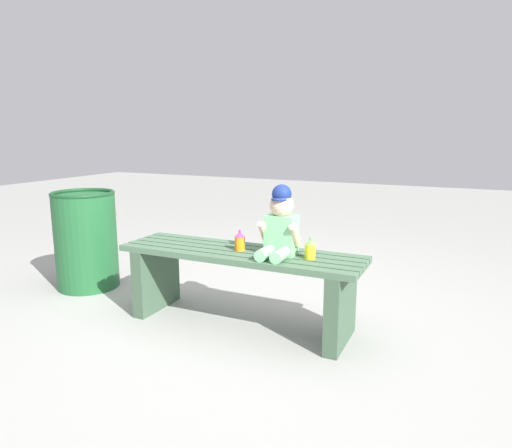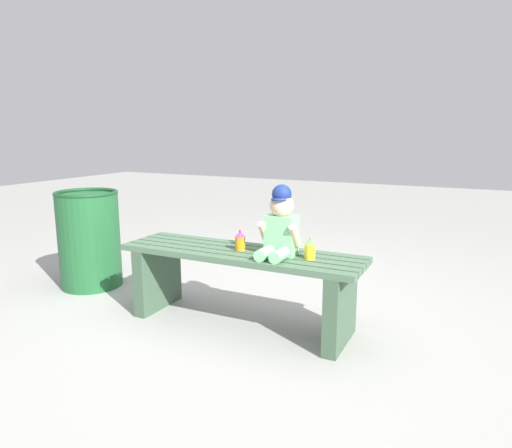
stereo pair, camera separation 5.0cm
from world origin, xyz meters
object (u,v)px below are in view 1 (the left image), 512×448
object	(u,v)px
sippy_cup_left	(240,241)
trash_bin	(86,239)
park_bench	(240,276)
child_figure	(280,225)
sippy_cup_right	(310,248)

from	to	relation	value
sippy_cup_left	trash_bin	distance (m)	1.38
park_bench	child_figure	xyz separation A→B (m)	(0.26, -0.01, 0.34)
sippy_cup_right	trash_bin	size ratio (longest dim) A/B	0.17
sippy_cup_right	trash_bin	xyz separation A→B (m)	(-1.80, 0.13, -0.16)
park_bench	trash_bin	xyz separation A→B (m)	(-1.36, 0.14, 0.06)
child_figure	trash_bin	size ratio (longest dim) A/B	0.56
sippy_cup_right	park_bench	bearing A→B (deg)	-179.42
sippy_cup_left	trash_bin	world-z (taller)	trash_bin
sippy_cup_left	park_bench	bearing A→B (deg)	-71.61
park_bench	sippy_cup_right	bearing A→B (deg)	0.58
child_figure	sippy_cup_left	distance (m)	0.29
trash_bin	child_figure	bearing A→B (deg)	-5.09
park_bench	sippy_cup_left	xyz separation A→B (m)	(-0.00, 0.00, 0.22)
child_figure	trash_bin	world-z (taller)	child_figure
sippy_cup_left	child_figure	bearing A→B (deg)	-2.11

